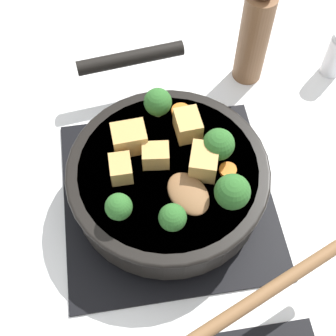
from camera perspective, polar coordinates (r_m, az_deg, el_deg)
name	(u,v)px	position (r m, az deg, el deg)	size (l,w,h in m)	color
ground_plane	(168,198)	(0.71, 0.00, -3.66)	(2.40, 2.40, 0.00)	white
front_burner_grate	(168,194)	(0.70, 0.00, -3.20)	(0.31, 0.31, 0.03)	black
skillet_pan	(167,176)	(0.66, -0.06, -1.02)	(0.28, 0.38, 0.06)	black
wooden_spoon	(228,249)	(0.58, 7.37, -9.80)	(0.23, 0.24, 0.02)	brown
tofu_cube_center_large	(156,156)	(0.63, -1.52, 1.52)	(0.04, 0.03, 0.03)	tan
tofu_cube_near_handle	(204,162)	(0.62, 4.39, 0.78)	(0.04, 0.04, 0.04)	tan
tofu_cube_east_chunk	(188,125)	(0.65, 2.43, 5.25)	(0.04, 0.03, 0.03)	tan
tofu_cube_west_chunk	(121,170)	(0.62, -5.75, -0.22)	(0.04, 0.03, 0.03)	tan
tofu_cube_back_piece	(129,138)	(0.64, -4.74, 3.61)	(0.05, 0.04, 0.04)	tan
broccoli_floret_near_spoon	(173,218)	(0.57, 0.56, -6.08)	(0.03, 0.03, 0.04)	#709956
broccoli_floret_center_top	(160,102)	(0.66, -0.94, 8.06)	(0.04, 0.04, 0.05)	#709956
broccoli_floret_east_rim	(218,145)	(0.62, 6.17, 2.85)	(0.04, 0.04, 0.05)	#709956
broccoli_floret_west_rim	(119,207)	(0.58, -6.03, -4.76)	(0.03, 0.03, 0.04)	#709956
broccoli_floret_north_edge	(232,192)	(0.59, 7.85, -2.91)	(0.05, 0.05, 0.05)	#709956
carrot_slice_orange_thin	(181,111)	(0.68, 1.57, 6.97)	(0.03, 0.03, 0.01)	orange
carrot_slice_near_center	(228,170)	(0.63, 7.31, -0.24)	(0.02, 0.02, 0.01)	orange
pepper_mill	(254,36)	(0.80, 10.47, 15.58)	(0.05, 0.05, 0.20)	brown
salt_shaker	(336,54)	(0.88, 19.84, 12.95)	(0.04, 0.04, 0.09)	white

